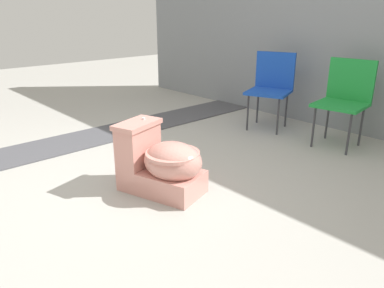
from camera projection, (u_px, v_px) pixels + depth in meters
ground_plane at (130, 188)px, 2.85m from camera, size 14.00×14.00×0.00m
gravel_strip at (104, 134)px, 4.05m from camera, size 0.56×8.00×0.01m
building_wall at (375, 7)px, 3.74m from camera, size 7.00×0.20×2.60m
toilet at (162, 164)px, 2.73m from camera, size 0.71×0.54×0.52m
folding_chair_left at (272, 82)px, 4.18m from camera, size 0.56×0.56×0.83m
folding_chair_middle at (346, 94)px, 3.61m from camera, size 0.49×0.49×0.83m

